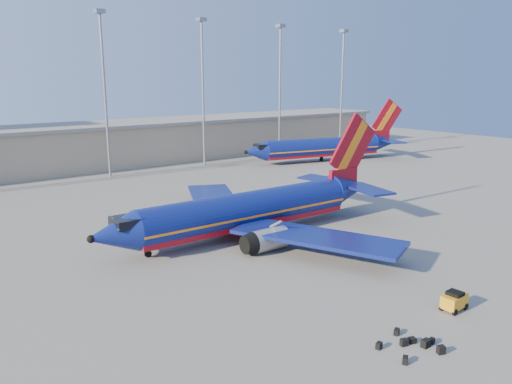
# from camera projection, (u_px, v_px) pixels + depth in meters

# --- Properties ---
(ground) EXTENTS (220.00, 220.00, 0.00)m
(ground) POSITION_uv_depth(u_px,v_px,m) (306.00, 232.00, 57.59)
(ground) COLOR slate
(ground) RESTS_ON ground
(terminal_building) EXTENTS (122.00, 16.00, 8.50)m
(terminal_building) POSITION_uv_depth(u_px,v_px,m) (155.00, 140.00, 107.29)
(terminal_building) COLOR gray
(terminal_building) RESTS_ON ground
(light_mast_row) EXTENTS (101.60, 1.60, 28.65)m
(light_mast_row) POSITION_uv_depth(u_px,v_px,m) (156.00, 77.00, 92.09)
(light_mast_row) COLOR gray
(light_mast_row) RESTS_ON ground
(aircraft_main) EXTENTS (38.58, 37.12, 13.06)m
(aircraft_main) POSITION_uv_depth(u_px,v_px,m) (254.00, 210.00, 56.46)
(aircraft_main) COLOR navy
(aircraft_main) RESTS_ON ground
(aircraft_second) EXTENTS (37.63, 17.50, 12.97)m
(aircraft_second) POSITION_uv_depth(u_px,v_px,m) (326.00, 147.00, 106.11)
(aircraft_second) COLOR navy
(aircraft_second) RESTS_ON ground
(baggage_tug) EXTENTS (2.13, 1.31, 1.51)m
(baggage_tug) POSITION_uv_depth(u_px,v_px,m) (454.00, 300.00, 38.17)
(baggage_tug) COLOR orange
(baggage_tug) RESTS_ON ground
(luggage_pile) EXTENTS (4.00, 3.84, 0.55)m
(luggage_pile) POSITION_uv_depth(u_px,v_px,m) (414.00, 344.00, 32.96)
(luggage_pile) COLOR black
(luggage_pile) RESTS_ON ground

